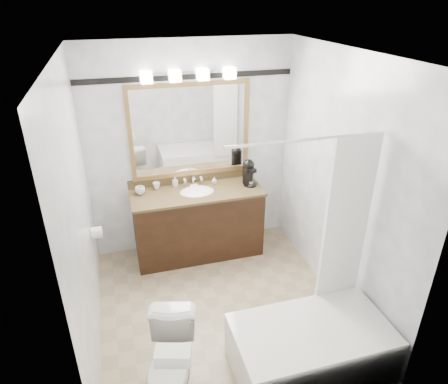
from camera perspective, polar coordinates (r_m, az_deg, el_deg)
The scene contains 15 objects.
room at distance 3.57m, azimuth -0.55°, elevation -1.16°, with size 2.42×2.62×2.52m.
vanity at distance 4.83m, azimuth -3.75°, elevation -4.22°, with size 1.53×0.58×0.97m.
mirror at distance 4.63m, azimuth -4.87°, elevation 8.75°, with size 1.40×0.04×1.10m.
vanity_light_bar at distance 4.42m, azimuth -5.04°, elevation 16.36°, with size 1.02×0.14×0.12m.
accent_stripe at distance 4.49m, azimuth -5.20°, elevation 16.09°, with size 2.40×0.01×0.06m, color black.
bathtub at distance 3.67m, azimuth 12.48°, elevation -20.03°, with size 1.30×0.75×1.96m.
tp_roll at distance 4.33m, azimuth -17.74°, elevation -5.54°, with size 0.12×0.12×0.11m, color white.
toilet at distance 3.39m, azimuth -7.67°, elevation -23.25°, with size 0.38×0.66×0.68m, color white.
tissue_box at distance 2.92m, azimuth -7.28°, elevation -22.18°, with size 0.24×0.13×0.10m, color white.
coffee_maker at distance 4.75m, azimuth 3.52°, elevation 2.93°, with size 0.16×0.20×0.31m.
cup_left at distance 4.64m, azimuth -11.90°, elevation 0.22°, with size 0.11×0.11×0.09m, color white.
cup_right at distance 4.73m, azimuth -9.61°, elevation 0.89°, with size 0.08×0.08×0.08m, color white.
soap_bottle_a at distance 4.76m, azimuth -7.02°, elevation 1.49°, with size 0.05×0.05×0.11m, color white.
soap_bottle_b at distance 4.80m, azimuth -1.39°, elevation 1.68°, with size 0.06×0.06×0.08m, color white.
soap_bar at distance 4.73m, azimuth -4.29°, elevation 0.86°, with size 0.09×0.05×0.03m, color beige.
Camera 1 is at (-0.84, -3.05, 2.92)m, focal length 32.00 mm.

